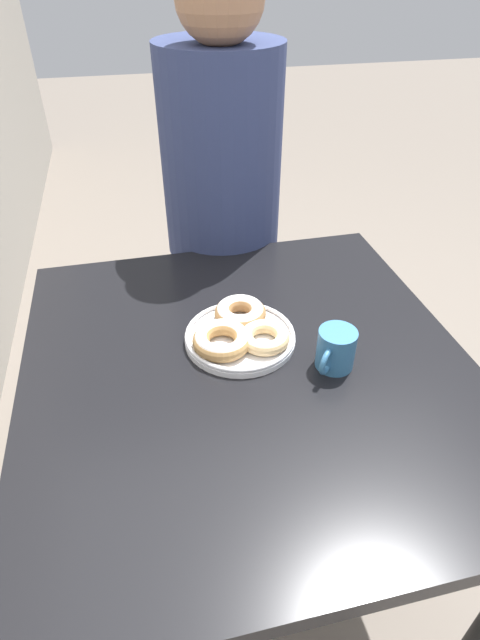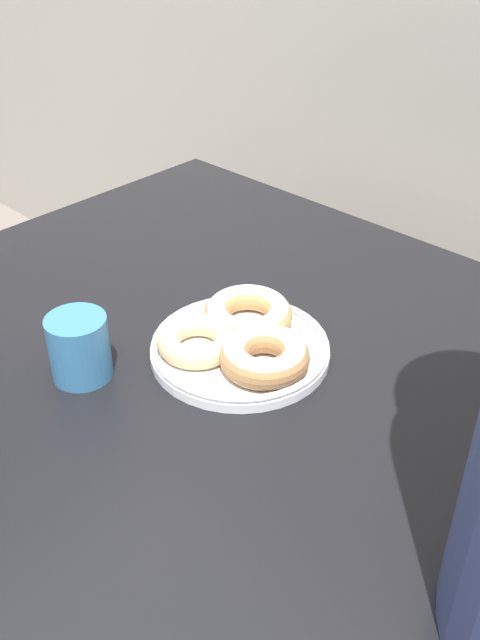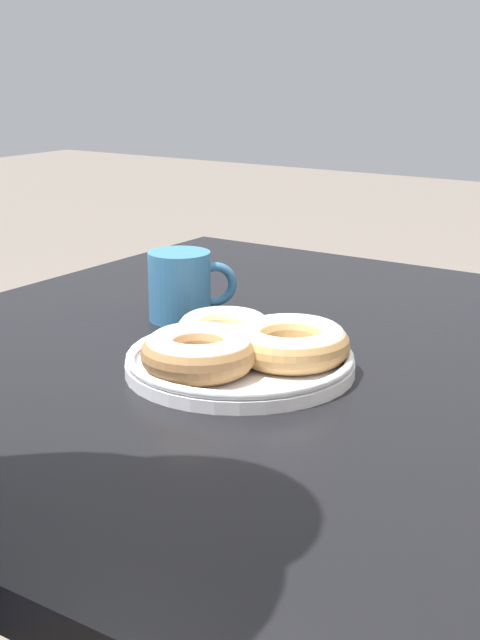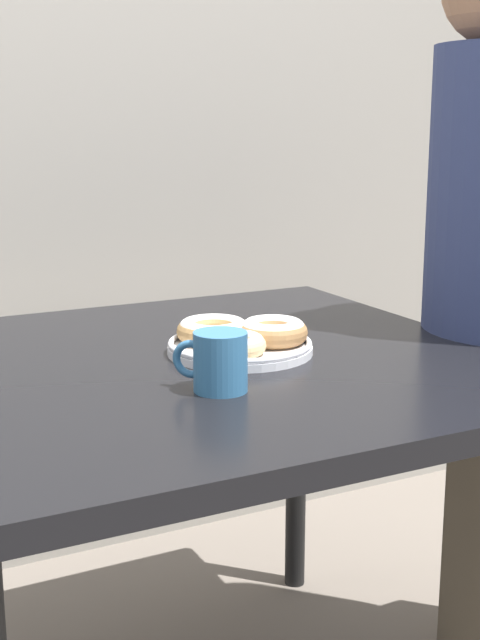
{
  "view_description": "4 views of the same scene",
  "coord_description": "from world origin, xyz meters",
  "views": [
    {
      "loc": [
        -0.78,
        0.47,
        1.49
      ],
      "look_at": [
        0.08,
        0.27,
        0.81
      ],
      "focal_mm": 28.0,
      "sensor_mm": 36.0,
      "label": 1
    },
    {
      "loc": [
        0.64,
        -0.33,
        1.36
      ],
      "look_at": [
        0.08,
        0.27,
        0.81
      ],
      "focal_mm": 40.0,
      "sensor_mm": 36.0,
      "label": 2
    },
    {
      "loc": [
        0.86,
        0.79,
        1.09
      ],
      "look_at": [
        0.08,
        0.27,
        0.81
      ],
      "focal_mm": 50.0,
      "sensor_mm": 36.0,
      "label": 3
    },
    {
      "loc": [
        -0.61,
        -1.08,
        1.16
      ],
      "look_at": [
        0.08,
        0.27,
        0.81
      ],
      "focal_mm": 50.0,
      "sensor_mm": 36.0,
      "label": 4
    }
  ],
  "objects": [
    {
      "name": "dining_table",
      "position": [
        0.0,
        0.27,
        0.68
      ],
      "size": [
        1.04,
        0.97,
        0.75
      ],
      "color": "black",
      "rests_on": "ground_plane"
    },
    {
      "name": "donut_plate",
      "position": [
        0.08,
        0.27,
        0.78
      ],
      "size": [
        0.25,
        0.27,
        0.06
      ],
      "color": "white",
      "rests_on": "dining_table"
    },
    {
      "name": "coffee_mug",
      "position": [
        -0.05,
        0.09,
        0.8
      ],
      "size": [
        0.1,
        0.1,
        0.09
      ],
      "color": "teal",
      "rests_on": "dining_table"
    }
  ]
}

